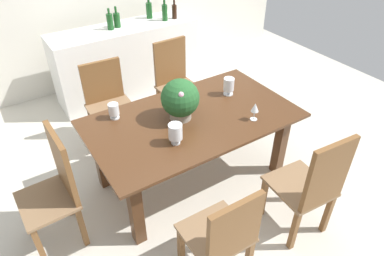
# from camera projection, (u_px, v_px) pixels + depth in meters

# --- Properties ---
(ground_plane) EXTENTS (7.04, 7.04, 0.00)m
(ground_plane) POSITION_uv_depth(u_px,v_px,m) (197.00, 181.00, 3.49)
(ground_plane) COLOR beige
(dining_table) EXTENTS (1.88, 1.09, 0.74)m
(dining_table) POSITION_uv_depth(u_px,v_px,m) (193.00, 129.00, 3.19)
(dining_table) COLOR #4C2D19
(dining_table) RESTS_ON ground
(chair_far_left) EXTENTS (0.50, 0.50, 0.93)m
(chair_far_left) POSITION_uv_depth(u_px,v_px,m) (108.00, 100.00, 3.77)
(chair_far_left) COLOR brown
(chair_far_left) RESTS_ON ground
(chair_far_right) EXTENTS (0.46, 0.41, 1.00)m
(chair_far_right) POSITION_uv_depth(u_px,v_px,m) (174.00, 78.00, 4.12)
(chair_far_right) COLOR brown
(chair_far_right) RESTS_ON ground
(chair_head_end) EXTENTS (0.42, 0.47, 1.02)m
(chair_head_end) POSITION_uv_depth(u_px,v_px,m) (56.00, 185.00, 2.67)
(chair_head_end) COLOR brown
(chair_head_end) RESTS_ON ground
(chair_near_right) EXTENTS (0.47, 0.50, 1.04)m
(chair_near_right) POSITION_uv_depth(u_px,v_px,m) (312.00, 185.00, 2.67)
(chair_near_right) COLOR brown
(chair_near_right) RESTS_ON ground
(chair_near_left) EXTENTS (0.45, 0.43, 0.93)m
(chair_near_left) POSITION_uv_depth(u_px,v_px,m) (224.00, 236.00, 2.34)
(chair_near_left) COLOR brown
(chair_near_left) RESTS_ON ground
(flower_centerpiece) EXTENTS (0.34, 0.34, 0.38)m
(flower_centerpiece) POSITION_uv_depth(u_px,v_px,m) (180.00, 99.00, 2.99)
(flower_centerpiece) COLOR gray
(flower_centerpiece) RESTS_ON dining_table
(crystal_vase_left) EXTENTS (0.11, 0.11, 0.18)m
(crystal_vase_left) POSITION_uv_depth(u_px,v_px,m) (229.00, 85.00, 3.38)
(crystal_vase_left) COLOR silver
(crystal_vase_left) RESTS_ON dining_table
(crystal_vase_center_near) EXTENTS (0.11, 0.11, 0.18)m
(crystal_vase_center_near) POSITION_uv_depth(u_px,v_px,m) (175.00, 132.00, 2.75)
(crystal_vase_center_near) COLOR silver
(crystal_vase_center_near) RESTS_ON dining_table
(crystal_vase_right) EXTENTS (0.09, 0.09, 0.15)m
(crystal_vase_right) POSITION_uv_depth(u_px,v_px,m) (114.00, 110.00, 3.06)
(crystal_vase_right) COLOR silver
(crystal_vase_right) RESTS_ON dining_table
(wine_glass) EXTENTS (0.07, 0.07, 0.17)m
(wine_glass) POSITION_uv_depth(u_px,v_px,m) (255.00, 108.00, 3.02)
(wine_glass) COLOR silver
(wine_glass) RESTS_ON dining_table
(kitchen_counter) EXTENTS (1.91, 0.55, 0.95)m
(kitchen_counter) POSITION_uv_depth(u_px,v_px,m) (127.00, 61.00, 4.67)
(kitchen_counter) COLOR white
(kitchen_counter) RESTS_ON ground
(wine_bottle_green) EXTENTS (0.08, 0.08, 0.27)m
(wine_bottle_green) POSITION_uv_depth(u_px,v_px,m) (149.00, 10.00, 4.60)
(wine_bottle_green) COLOR #194C1E
(wine_bottle_green) RESTS_ON kitchen_counter
(wine_bottle_clear) EXTENTS (0.08, 0.08, 0.26)m
(wine_bottle_clear) POSITION_uv_depth(u_px,v_px,m) (110.00, 21.00, 4.25)
(wine_bottle_clear) COLOR #194C1E
(wine_bottle_clear) RESTS_ON kitchen_counter
(wine_bottle_amber) EXTENTS (0.07, 0.07, 0.27)m
(wine_bottle_amber) POSITION_uv_depth(u_px,v_px,m) (174.00, 11.00, 4.59)
(wine_bottle_amber) COLOR black
(wine_bottle_amber) RESTS_ON kitchen_counter
(wine_bottle_tall) EXTENTS (0.08, 0.08, 0.26)m
(wine_bottle_tall) POSITION_uv_depth(u_px,v_px,m) (117.00, 20.00, 4.33)
(wine_bottle_tall) COLOR #194C1E
(wine_bottle_tall) RESTS_ON kitchen_counter
(wine_bottle_dark) EXTENTS (0.07, 0.07, 0.28)m
(wine_bottle_dark) POSITION_uv_depth(u_px,v_px,m) (165.00, 12.00, 4.52)
(wine_bottle_dark) COLOR #194C1E
(wine_bottle_dark) RESTS_ON kitchen_counter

